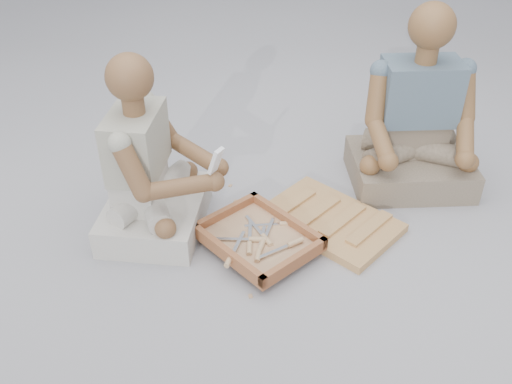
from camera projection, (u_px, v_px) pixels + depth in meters
The scene contains 24 objects.
ground at pixel (232, 284), 2.21m from camera, with size 60.00×60.00×0.00m, color #A4A4AA.
carved_panel at pixel (330, 221), 2.51m from camera, with size 0.56×0.37×0.04m, color olive.
tool_tray at pixel (258, 239), 2.34m from camera, with size 0.54×0.49×0.06m.
chisel_0 at pixel (231, 257), 2.23m from camera, with size 0.06×0.22×0.02m.
chisel_1 at pixel (283, 224), 2.42m from camera, with size 0.19×0.14×0.02m.
chisel_2 at pixel (291, 244), 2.29m from camera, with size 0.12×0.20×0.02m.
chisel_3 at pixel (263, 242), 2.31m from camera, with size 0.06×0.22×0.02m.
chisel_4 at pixel (264, 237), 2.34m from camera, with size 0.19×0.14×0.02m.
chisel_5 at pixel (259, 252), 2.26m from camera, with size 0.09×0.21×0.02m.
chisel_6 at pixel (249, 245), 2.30m from camera, with size 0.12×0.20×0.02m.
chisel_7 at pixel (252, 239), 2.32m from camera, with size 0.20×0.11×0.02m.
wood_chip_0 at pixel (261, 237), 2.44m from camera, with size 0.02×0.01×0.00m, color tan.
wood_chip_1 at pixel (362, 228), 2.49m from camera, with size 0.02×0.01×0.00m, color tan.
wood_chip_2 at pixel (250, 296), 2.15m from camera, with size 0.02×0.01×0.00m, color tan.
wood_chip_3 at pixel (235, 216), 2.56m from camera, with size 0.02×0.01×0.00m, color tan.
wood_chip_4 at pixel (230, 186), 2.76m from camera, with size 0.02×0.01×0.00m, color tan.
wood_chip_5 at pixel (257, 243), 2.41m from camera, with size 0.02×0.01×0.00m, color tan.
wood_chip_6 at pixel (235, 201), 2.65m from camera, with size 0.02×0.01×0.00m, color tan.
wood_chip_7 at pixel (248, 269), 2.28m from camera, with size 0.02×0.01×0.00m, color tan.
wood_chip_8 at pixel (323, 227), 2.50m from camera, with size 0.02×0.01×0.00m, color tan.
wood_chip_9 at pixel (219, 248), 2.38m from camera, with size 0.02×0.01×0.00m, color tan.
craftsman at pixel (150, 174), 2.36m from camera, with size 0.60×0.62×0.79m.
companion at pixel (416, 128), 2.64m from camera, with size 0.70×0.66×0.86m.
mobile_phone at pixel (216, 161), 2.21m from camera, with size 0.06×0.05×0.12m.
Camera 1 is at (0.84, -1.37, 1.56)m, focal length 40.00 mm.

